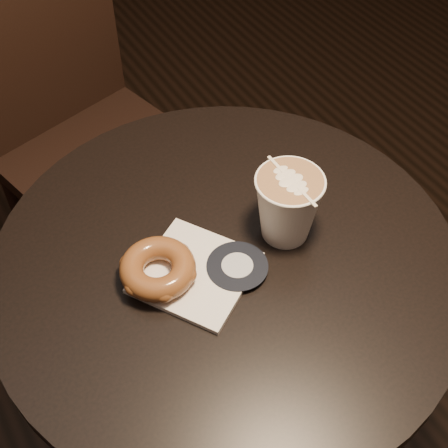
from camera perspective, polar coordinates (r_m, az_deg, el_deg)
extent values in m
plane|color=black|center=(1.59, 0.11, -19.75)|extent=(4.50, 4.50, 0.00)
cylinder|color=black|center=(0.94, 0.17, -3.55)|extent=(0.70, 0.70, 0.03)
cylinder|color=black|center=(1.25, 0.13, -13.70)|extent=(0.07, 0.07, 0.70)
cylinder|color=black|center=(1.58, 0.11, -19.62)|extent=(0.44, 0.44, 0.02)
cube|color=black|center=(1.51, -10.98, 5.69)|extent=(0.49, 0.49, 0.04)
cube|color=black|center=(1.47, -17.29, 17.40)|extent=(0.40, 0.14, 0.55)
cylinder|color=black|center=(1.53, -10.83, -6.90)|extent=(0.04, 0.04, 0.46)
cylinder|color=black|center=(1.65, -1.48, 0.08)|extent=(0.04, 0.04, 0.46)
cylinder|color=black|center=(1.73, -17.82, 0.02)|extent=(0.04, 0.04, 0.46)
cylinder|color=black|center=(1.84, -9.04, 5.82)|extent=(0.04, 0.04, 0.46)
cube|color=white|center=(0.90, -2.62, -4.46)|extent=(0.21, 0.21, 0.01)
torus|color=brown|center=(0.88, -6.08, -4.06)|extent=(0.11, 0.11, 0.03)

